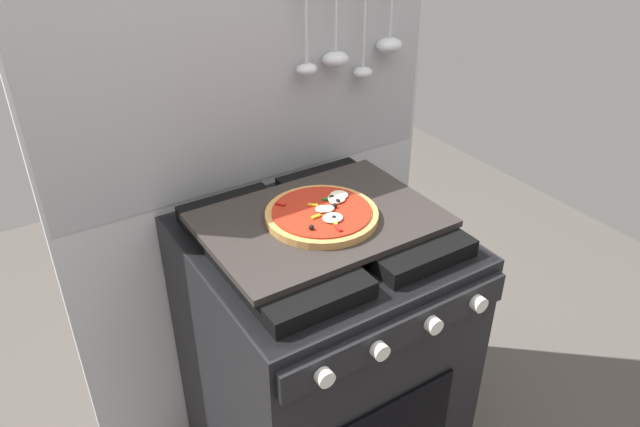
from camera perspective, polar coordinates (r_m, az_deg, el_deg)
kitchen_backsplash at (r=1.72m, az=-5.87°, el=0.98°), size 1.10×0.09×1.55m
stove at (r=1.69m, az=0.03°, el=-13.96°), size 0.60×0.64×0.90m
baking_tray at (r=1.41m, az=0.00°, el=-0.63°), size 0.54×0.38×0.02m
pizza_left at (r=1.39m, az=0.31°, el=-0.02°), size 0.26×0.26×0.03m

